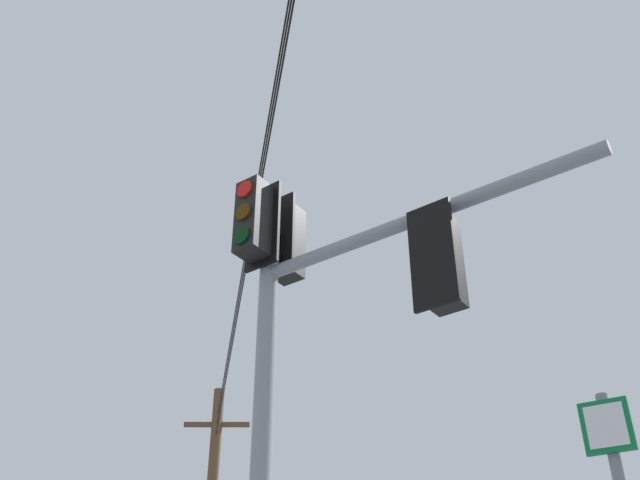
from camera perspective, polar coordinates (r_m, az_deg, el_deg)
signal_mast_assembly at (r=7.33m, az=-0.84°, el=-7.07°), size 3.22×2.85×6.48m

